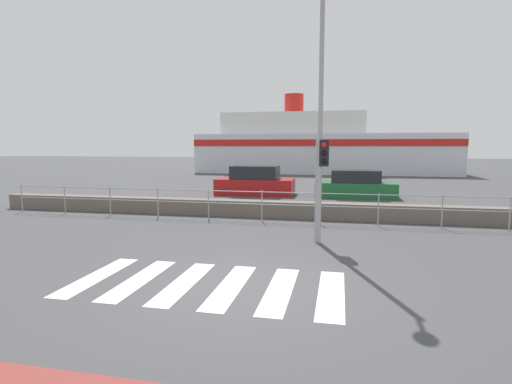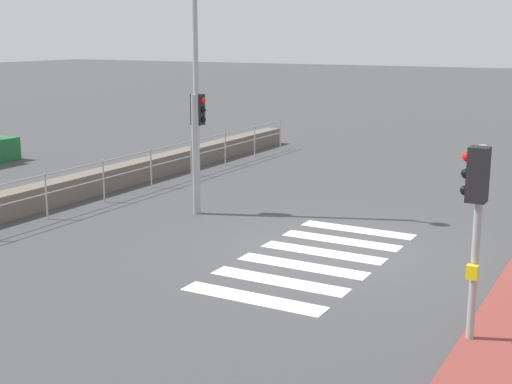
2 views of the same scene
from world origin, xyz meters
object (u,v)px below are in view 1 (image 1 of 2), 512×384
object	(u,v)px
traffic_light_far	(321,168)
parked_car_red	(255,182)
ferry_boat	(317,147)
streetlamp	(321,88)
parked_car_green	(355,186)

from	to	relation	value
traffic_light_far	parked_car_red	distance (m)	10.64
traffic_light_far	ferry_boat	distance (m)	28.02
traffic_light_far	parked_car_red	bearing A→B (deg)	111.39
traffic_light_far	streetlamp	distance (m)	2.00
ferry_boat	parked_car_red	xyz separation A→B (m)	(-2.14, -18.14, -1.75)
streetlamp	parked_car_green	xyz separation A→B (m)	(1.28, 10.02, -3.39)
traffic_light_far	parked_car_red	size ratio (longest dim) A/B	0.67
parked_car_red	parked_car_green	bearing A→B (deg)	0.00
streetlamp	parked_car_red	distance (m)	11.22
streetlamp	traffic_light_far	bearing A→B (deg)	76.48
streetlamp	ferry_boat	distance (m)	28.25
parked_car_red	parked_car_green	size ratio (longest dim) A/B	1.02
traffic_light_far	streetlamp	xyz separation A→B (m)	(-0.04, -0.19, 1.99)
parked_car_red	traffic_light_far	bearing A→B (deg)	-68.61
parked_car_green	parked_car_red	bearing A→B (deg)	180.00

